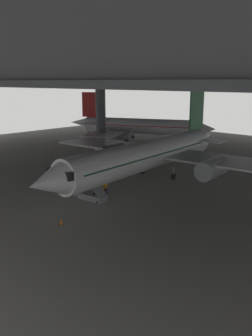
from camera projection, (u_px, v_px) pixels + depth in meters
The scene contains 8 objects.
ground_plane at pixel (119, 190), 43.94m from camera, with size 110.00×110.00×0.00m, color gray.
hangar_structure at pixel (186, 76), 50.48m from camera, with size 121.00×99.00×14.41m.
airplane_main at pixel (149, 154), 47.70m from camera, with size 37.38×38.59×11.98m.
boarding_stairs at pixel (91, 193), 40.58m from camera, with size 4.42×1.85×4.77m.
crew_worker_by_stairs at pixel (105, 187), 41.98m from camera, with size 0.25×0.55×1.71m.
airplane_distant at pixel (138, 126), 79.77m from camera, with size 31.63×31.71×10.63m.
traffic_cone_orange at pixel (61, 222), 33.37m from camera, with size 0.36×0.36×0.60m.
baggage_tug at pixel (160, 160), 58.38m from camera, with size 1.52×2.33×0.90m.
Camera 1 is at (29.36, -30.10, 13.06)m, focal length 38.26 mm.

